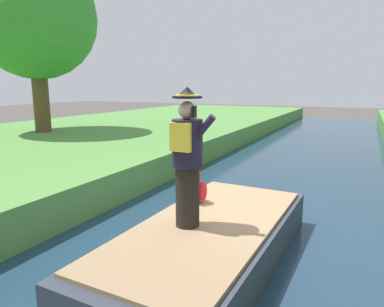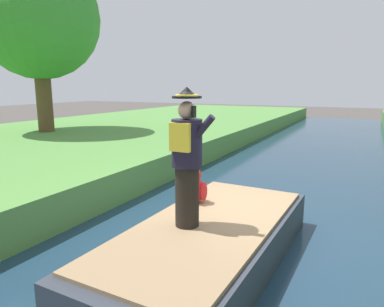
{
  "view_description": "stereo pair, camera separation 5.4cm",
  "coord_description": "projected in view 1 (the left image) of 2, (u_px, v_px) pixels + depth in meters",
  "views": [
    {
      "loc": [
        1.81,
        -4.99,
        2.58
      ],
      "look_at": [
        -0.38,
        -0.57,
        1.61
      ],
      "focal_mm": 32.61,
      "sensor_mm": 36.0,
      "label": 1
    },
    {
      "loc": [
        1.86,
        -4.96,
        2.58
      ],
      "look_at": [
        -0.38,
        -0.57,
        1.61
      ],
      "focal_mm": 32.61,
      "sensor_mm": 36.0,
      "label": 2
    }
  ],
  "objects": [
    {
      "name": "parrot_plush",
      "position": [
        196.0,
        188.0,
        5.61
      ],
      "size": [
        0.36,
        0.34,
        0.57
      ],
      "color": "red",
      "rests_on": "boat"
    },
    {
      "name": "tree_tall",
      "position": [
        34.0,
        18.0,
        12.66
      ],
      "size": [
        4.47,
        4.47,
        6.43
      ],
      "color": "brown",
      "rests_on": "grass_bank_near"
    },
    {
      "name": "ground_plane",
      "position": [
        228.0,
        246.0,
        5.67
      ],
      "size": [
        80.0,
        80.0,
        0.0
      ],
      "primitive_type": "plane",
      "color": "#4C4742"
    },
    {
      "name": "person_pirate",
      "position": [
        187.0,
        159.0,
        4.55
      ],
      "size": [
        0.61,
        0.42,
        1.85
      ],
      "rotation": [
        0.0,
        0.0,
        -0.28
      ],
      "color": "black",
      "rests_on": "boat"
    },
    {
      "name": "boat",
      "position": [
        209.0,
        243.0,
        4.88
      ],
      "size": [
        1.9,
        4.24,
        0.61
      ],
      "color": "#333842",
      "rests_on": "canal_water"
    },
    {
      "name": "canal_water",
      "position": [
        228.0,
        243.0,
        5.66
      ],
      "size": [
        5.32,
        48.0,
        0.1
      ],
      "primitive_type": "cube",
      "color": "#1E384C",
      "rests_on": "ground"
    }
  ]
}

